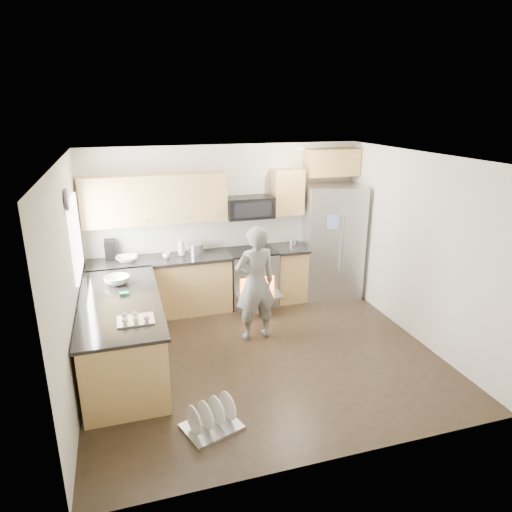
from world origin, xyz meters
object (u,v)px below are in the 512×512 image
object	(u,v)px
refrigerator	(332,242)
stove_range	(252,265)
dish_rack	(211,421)
person	(255,284)

from	to	relation	value
refrigerator	stove_range	bearing A→B (deg)	-171.52
stove_range	dish_rack	xyz separation A→B (m)	(-1.29, -2.93, -0.58)
stove_range	refrigerator	distance (m)	1.45
stove_range	dish_rack	bearing A→B (deg)	-113.76
stove_range	refrigerator	size ratio (longest dim) A/B	0.93
refrigerator	person	size ratio (longest dim) A/B	1.17
stove_range	person	distance (m)	1.22
stove_range	dish_rack	world-z (taller)	stove_range
person	dish_rack	bearing A→B (deg)	51.92
person	dish_rack	distance (m)	2.14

